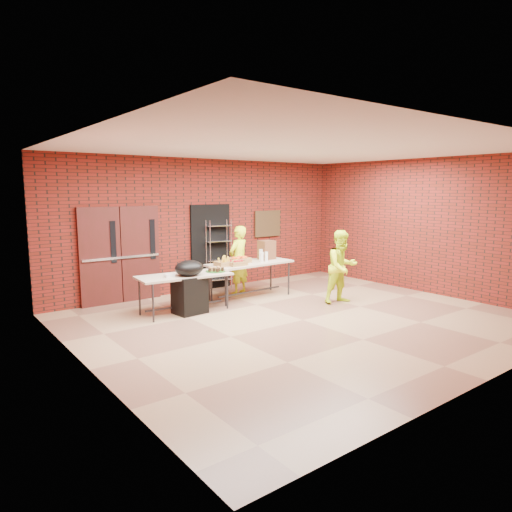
{
  "coord_description": "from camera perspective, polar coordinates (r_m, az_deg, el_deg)",
  "views": [
    {
      "loc": [
        -5.8,
        -6.14,
        2.45
      ],
      "look_at": [
        -0.05,
        1.4,
        1.07
      ],
      "focal_mm": 32.0,
      "sensor_mm": 36.0,
      "label": 1
    }
  ],
  "objects": [
    {
      "name": "napkin_box",
      "position": [
        9.06,
        -10.78,
        -2.4
      ],
      "size": [
        0.19,
        0.12,
        0.06
      ],
      "primitive_type": "cube",
      "color": "silver",
      "rests_on": "table_left"
    },
    {
      "name": "covered_grill",
      "position": [
        9.19,
        -8.32,
        -3.83
      ],
      "size": [
        0.64,
        0.55,
        1.08
      ],
      "rotation": [
        0.0,
        0.0,
        0.1
      ],
      "color": "black",
      "rests_on": "room"
    },
    {
      "name": "basket_bananas",
      "position": [
        9.92,
        -3.91,
        -0.9
      ],
      "size": [
        0.4,
        0.31,
        0.13
      ],
      "color": "#A77E43",
      "rests_on": "table_right"
    },
    {
      "name": "room",
      "position": [
        8.49,
        6.04,
        2.47
      ],
      "size": [
        8.08,
        7.08,
        3.28
      ],
      "color": "brown",
      "rests_on": "ground"
    },
    {
      "name": "table_left",
      "position": [
        9.28,
        -8.96,
        -2.7
      ],
      "size": [
        1.93,
        0.94,
        0.77
      ],
      "rotation": [
        0.0,
        0.0,
        -0.09
      ],
      "color": "tan",
      "rests_on": "room"
    },
    {
      "name": "wire_rack",
      "position": [
        11.34,
        -4.66,
        0.18
      ],
      "size": [
        0.66,
        0.34,
        1.72
      ],
      "primitive_type": null,
      "rotation": [
        0.0,
        0.0,
        -0.21
      ],
      "color": "silver",
      "rests_on": "room"
    },
    {
      "name": "muffin_tray",
      "position": [
        9.51,
        -5.07,
        -1.68
      ],
      "size": [
        0.41,
        0.41,
        0.1
      ],
      "color": "#184E14",
      "rests_on": "table_left"
    },
    {
      "name": "coffee_dispenser",
      "position": [
        10.81,
        1.34,
        0.77
      ],
      "size": [
        0.34,
        0.3,
        0.44
      ],
      "primitive_type": "cube",
      "color": "brown",
      "rests_on": "table_right"
    },
    {
      "name": "volunteer_man",
      "position": [
        10.07,
        10.69,
        -1.33
      ],
      "size": [
        0.86,
        0.71,
        1.59
      ],
      "primitive_type": "imported",
      "rotation": [
        0.0,
        0.0,
        -0.15
      ],
      "color": "#DDFF1C",
      "rests_on": "room"
    },
    {
      "name": "cup_stack_back",
      "position": [
        10.63,
        0.62,
        0.15
      ],
      "size": [
        0.09,
        0.09,
        0.26
      ],
      "primitive_type": "cylinder",
      "color": "silver",
      "rests_on": "table_right"
    },
    {
      "name": "cup_stack_mid",
      "position": [
        10.48,
        1.3,
        -0.08
      ],
      "size": [
        0.07,
        0.07,
        0.22
      ],
      "primitive_type": "cylinder",
      "color": "silver",
      "rests_on": "table_right"
    },
    {
      "name": "cup_stack_front",
      "position": [
        10.38,
        0.74,
        -0.14
      ],
      "size": [
        0.08,
        0.08,
        0.23
      ],
      "primitive_type": "cylinder",
      "color": "silver",
      "rests_on": "table_right"
    },
    {
      "name": "volunteer_woman",
      "position": [
        10.74,
        -2.21,
        -0.52
      ],
      "size": [
        0.68,
        0.55,
        1.62
      ],
      "primitive_type": "imported",
      "rotation": [
        0.0,
        0.0,
        3.45
      ],
      "color": "#DDFF1C",
      "rests_on": "room"
    },
    {
      "name": "basket_apples",
      "position": [
        9.93,
        -2.45,
        -0.88
      ],
      "size": [
        0.4,
        0.31,
        0.12
      ],
      "color": "#A77E43",
      "rests_on": "table_right"
    },
    {
      "name": "table_right",
      "position": [
        10.39,
        -0.75,
        -1.15
      ],
      "size": [
        2.02,
        0.91,
        0.82
      ],
      "rotation": [
        0.0,
        0.0,
        0.04
      ],
      "color": "tan",
      "rests_on": "room"
    },
    {
      "name": "dark_doorway",
      "position": [
        11.35,
        -5.69,
        1.14
      ],
      "size": [
        1.1,
        0.06,
        2.1
      ],
      "primitive_type": "cube",
      "color": "black",
      "rests_on": "room"
    },
    {
      "name": "bronze_plaque",
      "position": [
        12.33,
        1.46,
        4.07
      ],
      "size": [
        0.85,
        0.04,
        0.7
      ],
      "primitive_type": "cube",
      "color": "#3D2A18",
      "rests_on": "room"
    },
    {
      "name": "double_doors",
      "position": [
        10.33,
        -16.53,
        0.15
      ],
      "size": [
        1.78,
        0.12,
        2.1
      ],
      "color": "#431413",
      "rests_on": "room"
    },
    {
      "name": "basket_oranges",
      "position": [
        10.31,
        -2.1,
        -0.5
      ],
      "size": [
        0.46,
        0.35,
        0.14
      ],
      "color": "#A77E43",
      "rests_on": "table_right"
    }
  ]
}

